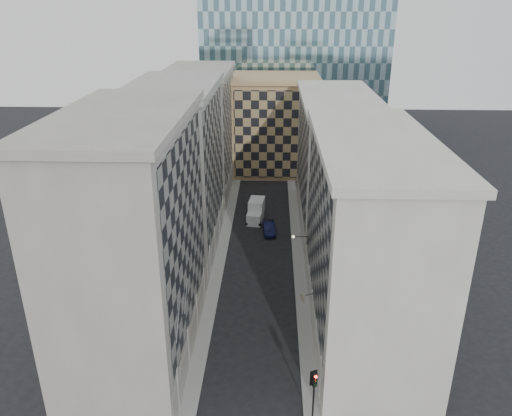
# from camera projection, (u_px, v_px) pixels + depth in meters

# --- Properties ---
(sidewalk_west) EXTENTS (1.50, 100.00, 0.15)m
(sidewalk_west) POSITION_uv_depth(u_px,v_px,m) (221.00, 257.00, 67.46)
(sidewalk_west) COLOR gray
(sidewalk_west) RESTS_ON ground
(sidewalk_east) EXTENTS (1.50, 100.00, 0.15)m
(sidewalk_east) POSITION_uv_depth(u_px,v_px,m) (298.00, 258.00, 67.12)
(sidewalk_east) COLOR gray
(sidewalk_east) RESTS_ON ground
(bldg_left_a) EXTENTS (10.80, 22.80, 23.70)m
(bldg_left_a) POSITION_uv_depth(u_px,v_px,m) (135.00, 241.00, 45.59)
(bldg_left_a) COLOR gray
(bldg_left_a) RESTS_ON ground
(bldg_left_b) EXTENTS (10.80, 22.80, 22.70)m
(bldg_left_b) POSITION_uv_depth(u_px,v_px,m) (178.00, 170.00, 66.06)
(bldg_left_b) COLOR #98958D
(bldg_left_b) RESTS_ON ground
(bldg_left_c) EXTENTS (10.80, 22.80, 21.70)m
(bldg_left_c) POSITION_uv_depth(u_px,v_px,m) (201.00, 133.00, 86.53)
(bldg_left_c) COLOR gray
(bldg_left_c) RESTS_ON ground
(bldg_right_a) EXTENTS (10.80, 26.80, 20.70)m
(bldg_right_a) POSITION_uv_depth(u_px,v_px,m) (365.00, 240.00, 49.15)
(bldg_right_a) COLOR #B9B5AA
(bldg_right_a) RESTS_ON ground
(bldg_right_b) EXTENTS (10.80, 28.80, 19.70)m
(bldg_right_b) POSITION_uv_depth(u_px,v_px,m) (335.00, 162.00, 74.22)
(bldg_right_b) COLOR #B9B5AA
(bldg_right_b) RESTS_ON ground
(tan_block) EXTENTS (16.80, 14.80, 18.80)m
(tan_block) POSITION_uv_depth(u_px,v_px,m) (275.00, 124.00, 98.53)
(tan_block) COLOR tan
(tan_block) RESTS_ON ground
(church_tower) EXTENTS (7.20, 7.20, 51.50)m
(church_tower) POSITION_uv_depth(u_px,v_px,m) (267.00, 27.00, 104.82)
(church_tower) COLOR #2B2621
(church_tower) RESTS_ON ground
(flagpoles_left) EXTENTS (0.10, 6.33, 2.33)m
(flagpoles_left) POSITION_uv_depth(u_px,v_px,m) (182.00, 309.00, 42.30)
(flagpoles_left) COLOR gray
(flagpoles_left) RESTS_ON ground
(bracket_lamp) EXTENTS (1.98, 0.36, 0.36)m
(bracket_lamp) POSITION_uv_depth(u_px,v_px,m) (295.00, 237.00, 59.25)
(bracket_lamp) COLOR black
(bracket_lamp) RESTS_ON ground
(traffic_light) EXTENTS (0.61, 0.61, 4.98)m
(traffic_light) POSITION_uv_depth(u_px,v_px,m) (314.00, 386.00, 39.81)
(traffic_light) COLOR black
(traffic_light) RESTS_ON sidewalk_east
(box_truck) EXTENTS (2.89, 5.84, 3.08)m
(box_truck) POSITION_uv_depth(u_px,v_px,m) (256.00, 211.00, 78.70)
(box_truck) COLOR white
(box_truck) RESTS_ON ground
(dark_car) EXTENTS (2.04, 4.89, 1.57)m
(dark_car) POSITION_uv_depth(u_px,v_px,m) (269.00, 228.00, 74.33)
(dark_car) COLOR #0F1238
(dark_car) RESTS_ON ground
(shop_sign) EXTENTS (1.33, 0.76, 0.89)m
(shop_sign) POSITION_uv_depth(u_px,v_px,m) (303.00, 298.00, 51.39)
(shop_sign) COLOR black
(shop_sign) RESTS_ON ground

